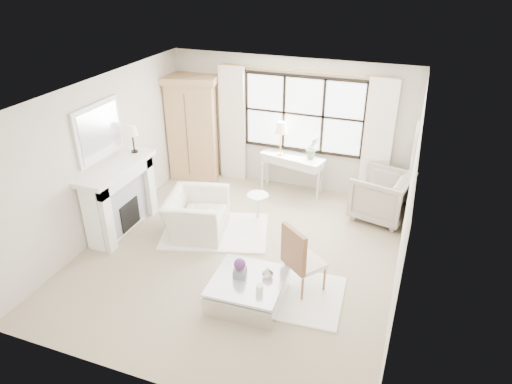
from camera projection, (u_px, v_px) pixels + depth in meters
The scene contains 32 objects.
floor at pixel (239, 253), 7.62m from camera, with size 5.50×5.50×0.00m, color tan.
ceiling at pixel (236, 94), 6.36m from camera, with size 5.50×5.50×0.00m, color white.
wall_back at pixel (289, 124), 9.28m from camera, with size 5.00×5.00×0.00m, color beige.
wall_front at pixel (138, 292), 4.71m from camera, with size 5.00×5.00×0.00m, color beige.
wall_left at pixel (102, 158), 7.75m from camera, with size 5.50×5.50×0.00m, color beige.
wall_right at pixel (407, 209), 6.23m from camera, with size 5.50×5.50×0.00m, color silver.
window_pane at pixel (303, 114), 9.05m from camera, with size 2.40×0.02×1.50m, color silver.
window_frame at pixel (303, 115), 9.04m from camera, with size 2.50×0.04×1.50m, color black, non-canonical shape.
curtain_rod at pixel (305, 71), 8.60m from camera, with size 0.04×0.04×3.30m, color #AF873C.
curtain_left at pixel (233, 125), 9.61m from camera, with size 0.55×0.10×2.47m, color white.
curtain_right at pixel (377, 143), 8.70m from camera, with size 0.55×0.10×2.47m, color white.
fireplace at pixel (119, 197), 8.01m from camera, with size 0.58×1.66×1.26m.
mirror_frame at pixel (99, 131), 7.51m from camera, with size 0.05×1.15×0.95m, color silver.
mirror_glass at pixel (100, 132), 7.50m from camera, with size 0.02×1.00×0.80m, color silver.
art_frame at pixel (414, 150), 7.56m from camera, with size 0.04×0.62×0.82m, color silver.
art_canvas at pixel (413, 150), 7.57m from camera, with size 0.01×0.52×0.72m, color #C0B394.
mantel_lamp at pixel (132, 132), 8.03m from camera, with size 0.22×0.22×0.51m.
armoire at pixel (193, 127), 9.75m from camera, with size 1.25×0.93×2.24m.
console_table at pixel (292, 174), 9.42m from camera, with size 1.37×0.73×0.80m.
console_lamp at pixel (281, 128), 9.04m from camera, with size 0.28×0.28×0.69m.
orchid_plant at pixel (312, 148), 9.01m from camera, with size 0.25×0.20×0.45m, color #5E774F.
side_table at pixel (258, 203), 8.46m from camera, with size 0.40×0.40×0.51m.
rug_left at pixel (216, 231), 8.19m from camera, with size 1.84×1.30×0.03m, color white.
rug_right at pixel (288, 293), 6.70m from camera, with size 1.59×1.19×0.03m, color white.
club_armchair at pixel (197, 214), 8.03m from camera, with size 1.12×0.98×0.73m, color silver.
wingback_chair at pixel (381, 196), 8.46m from camera, with size 0.96×0.99×0.90m, color #A5998B.
french_chair at pixel (304, 272), 6.68m from camera, with size 0.68×0.68×1.08m.
coffee_table at pixel (248, 291), 6.50m from camera, with size 1.03×1.03×0.38m.
planter_box at pixel (240, 273), 6.44m from camera, with size 0.18×0.18×0.13m, color slate.
planter_flowers at pixel (240, 264), 6.37m from camera, with size 0.17×0.17×0.17m, color #592C6E.
pillar_candle at pixel (259, 289), 6.14m from camera, with size 0.10×0.10×0.12m, color white.
coffee_vase at pixel (268, 272), 6.41m from camera, with size 0.16×0.16×0.17m, color silver.
Camera 1 is at (2.41, -5.79, 4.46)m, focal length 32.00 mm.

